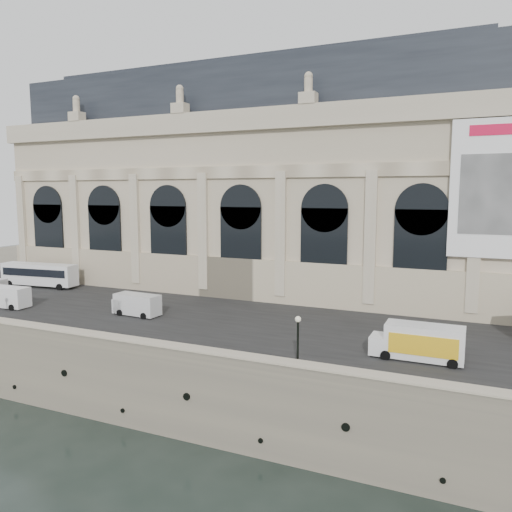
{
  "coord_description": "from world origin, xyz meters",
  "views": [
    {
      "loc": [
        21.08,
        -30.33,
        18.68
      ],
      "look_at": [
        -2.13,
        22.0,
        11.36
      ],
      "focal_mm": 35.0,
      "sensor_mm": 36.0,
      "label": 1
    }
  ],
  "objects_px": {
    "bus_left": "(39,274)",
    "box_truck": "(419,342)",
    "van_c": "(135,305)",
    "lamp_right": "(298,345)",
    "van_b": "(5,297)"
  },
  "relations": [
    {
      "from": "van_c",
      "to": "lamp_right",
      "type": "height_order",
      "value": "lamp_right"
    },
    {
      "from": "bus_left",
      "to": "van_b",
      "type": "bearing_deg",
      "value": -59.95
    },
    {
      "from": "bus_left",
      "to": "box_truck",
      "type": "bearing_deg",
      "value": -11.42
    },
    {
      "from": "lamp_right",
      "to": "van_c",
      "type": "bearing_deg",
      "value": 156.52
    },
    {
      "from": "bus_left",
      "to": "box_truck",
      "type": "height_order",
      "value": "bus_left"
    },
    {
      "from": "van_c",
      "to": "box_truck",
      "type": "bearing_deg",
      "value": -5.24
    },
    {
      "from": "lamp_right",
      "to": "bus_left",
      "type": "bearing_deg",
      "value": 158.65
    },
    {
      "from": "van_b",
      "to": "bus_left",
      "type": "bearing_deg",
      "value": 120.05
    },
    {
      "from": "bus_left",
      "to": "lamp_right",
      "type": "xyz_separation_m",
      "value": [
        42.35,
        -16.55,
        0.28
      ]
    },
    {
      "from": "bus_left",
      "to": "van_b",
      "type": "distance_m",
      "value": 12.02
    },
    {
      "from": "van_c",
      "to": "box_truck",
      "type": "xyz_separation_m",
      "value": [
        28.38,
        -2.6,
        0.23
      ]
    },
    {
      "from": "bus_left",
      "to": "van_c",
      "type": "bearing_deg",
      "value": -19.2
    },
    {
      "from": "van_c",
      "to": "lamp_right",
      "type": "distance_m",
      "value": 22.85
    },
    {
      "from": "van_b",
      "to": "van_c",
      "type": "relative_size",
      "value": 1.04
    },
    {
      "from": "bus_left",
      "to": "box_truck",
      "type": "xyz_separation_m",
      "value": [
        49.78,
        -10.06,
        -0.4
      ]
    }
  ]
}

